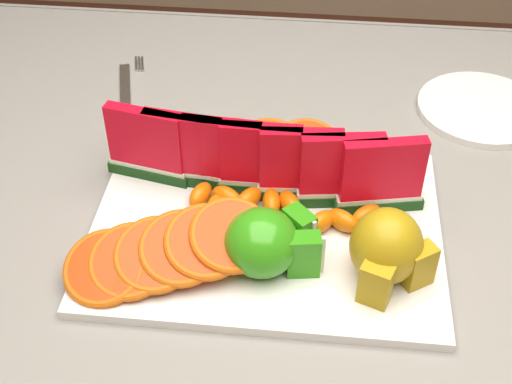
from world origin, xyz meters
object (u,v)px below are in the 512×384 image
object	(u,v)px
apple_cluster	(269,243)
fork	(127,93)
pear_cluster	(387,250)
platter	(266,228)
side_plate	(482,109)

from	to	relation	value
apple_cluster	fork	bearing A→B (deg)	126.16
pear_cluster	platter	bearing A→B (deg)	154.38
fork	pear_cluster	bearing A→B (deg)	-42.17
platter	side_plate	bearing A→B (deg)	44.23
side_plate	platter	bearing A→B (deg)	-135.77
platter	side_plate	distance (m)	0.39
pear_cluster	fork	bearing A→B (deg)	137.83
apple_cluster	platter	bearing A→B (deg)	97.42
platter	pear_cluster	xyz separation A→B (m)	(0.13, -0.06, 0.04)
apple_cluster	fork	size ratio (longest dim) A/B	0.61
platter	fork	world-z (taller)	platter
platter	fork	bearing A→B (deg)	130.98
side_plate	fork	bearing A→B (deg)	-178.97
apple_cluster	side_plate	size ratio (longest dim) A/B	0.58
apple_cluster	fork	xyz separation A→B (m)	(-0.24, 0.33, -0.04)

